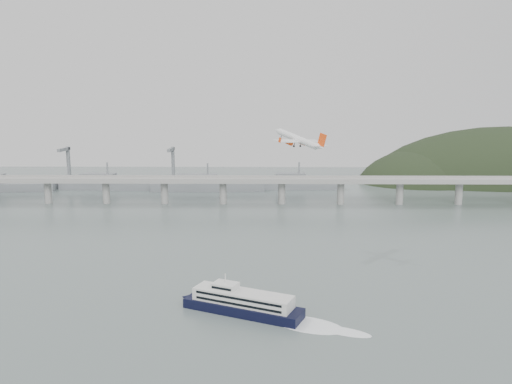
{
  "coord_description": "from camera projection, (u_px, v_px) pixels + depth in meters",
  "views": [
    {
      "loc": [
        3.56,
        -217.21,
        84.47
      ],
      "look_at": [
        0.0,
        55.0,
        36.0
      ],
      "focal_mm": 35.0,
      "sensor_mm": 36.0,
      "label": 1
    }
  ],
  "objects": [
    {
      "name": "ground",
      "position": [
        254.0,
        290.0,
        228.68
      ],
      "size": [
        900.0,
        900.0,
        0.0
      ],
      "primitive_type": "plane",
      "color": "slate",
      "rests_on": "ground"
    },
    {
      "name": "airliner",
      "position": [
        299.0,
        140.0,
        294.32
      ],
      "size": [
        32.16,
        33.15,
        13.23
      ],
      "rotation": [
        0.05,
        -0.25,
        2.33
      ],
      "color": "white",
      "rests_on": "ground"
    },
    {
      "name": "distant_fleet",
      "position": [
        101.0,
        184.0,
        490.55
      ],
      "size": [
        453.0,
        60.9,
        40.0
      ],
      "color": "slate",
      "rests_on": "ground"
    },
    {
      "name": "ferry",
      "position": [
        243.0,
        303.0,
        203.44
      ],
      "size": [
        77.53,
        39.84,
        15.52
      ],
      "rotation": [
        0.0,
        0.0,
        -0.41
      ],
      "color": "black",
      "rests_on": "ground"
    },
    {
      "name": "bridge",
      "position": [
        257.0,
        183.0,
        422.49
      ],
      "size": [
        800.0,
        22.0,
        23.9
      ],
      "color": "gray",
      "rests_on": "ground"
    }
  ]
}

